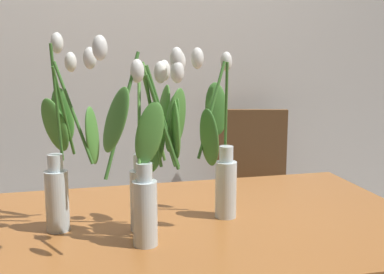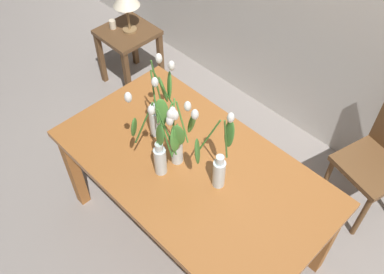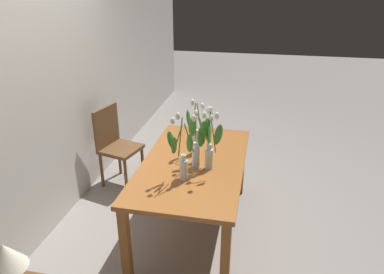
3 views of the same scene
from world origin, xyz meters
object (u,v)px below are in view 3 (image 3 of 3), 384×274
dining_chair (115,142)px  table_lamp (6,258)px  dining_table (193,170)px  tulip_vase_0 (199,144)px  tulip_vase_3 (196,136)px  tulip_vase_1 (209,144)px  tulip_vase_2 (182,156)px

dining_chair → table_lamp: (-2.20, -0.32, 0.33)m
dining_table → tulip_vase_0: size_ratio=3.00×
tulip_vase_3 → dining_table: bearing=-177.5°
dining_chair → table_lamp: 2.24m
tulip_vase_3 → table_lamp: 1.84m
tulip_vase_1 → tulip_vase_3: size_ratio=1.05×
dining_chair → table_lamp: bearing=-171.6°
tulip_vase_0 → tulip_vase_1: bearing=-98.6°
tulip_vase_3 → dining_chair: 1.24m
tulip_vase_1 → dining_chair: tulip_vase_1 is taller
tulip_vase_0 → tulip_vase_3: tulip_vase_0 is taller
dining_table → tulip_vase_2: size_ratio=2.78×
tulip_vase_3 → table_lamp: bearing=156.5°
tulip_vase_1 → tulip_vase_3: bearing=31.7°
tulip_vase_2 → tulip_vase_3: 0.48m
tulip_vase_0 → tulip_vase_2: size_ratio=0.93×
tulip_vase_1 → table_lamp: (-1.44, 0.88, -0.11)m
dining_chair → table_lamp: table_lamp is taller
dining_table → table_lamp: table_lamp is taller
tulip_vase_0 → tulip_vase_1: 0.09m
tulip_vase_3 → dining_chair: size_ratio=0.57×
dining_table → tulip_vase_0: tulip_vase_0 is taller
dining_table → dining_chair: size_ratio=1.72×
tulip_vase_0 → dining_chair: size_ratio=0.57×
tulip_vase_3 → tulip_vase_1: bearing=-148.3°
tulip_vase_2 → dining_table: bearing=-6.2°
dining_table → tulip_vase_3: 0.32m
tulip_vase_1 → tulip_vase_2: size_ratio=0.98×
dining_table → dining_chair: dining_chair is taller
dining_table → tulip_vase_0: bearing=-135.9°
tulip_vase_3 → tulip_vase_2: bearing=176.9°
tulip_vase_3 → dining_chair: (0.51, 1.06, -0.39)m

